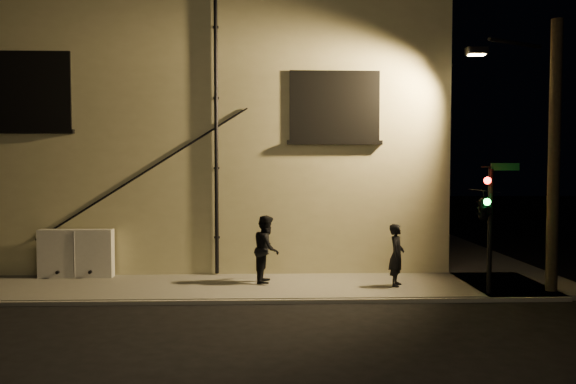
{
  "coord_description": "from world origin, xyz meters",
  "views": [
    {
      "loc": [
        -0.29,
        -13.22,
        3.3
      ],
      "look_at": [
        0.22,
        1.8,
        2.57
      ],
      "focal_mm": 35.0,
      "sensor_mm": 36.0,
      "label": 1
    }
  ],
  "objects_px": {
    "pedestrian_b": "(267,249)",
    "streetlamp_pole": "(549,149)",
    "utility_cabinet": "(76,253)",
    "pedestrian_a": "(397,255)",
    "traffic_signal": "(484,207)"
  },
  "relations": [
    {
      "from": "pedestrian_b",
      "to": "streetlamp_pole",
      "type": "relative_size",
      "value": 0.26
    },
    {
      "from": "utility_cabinet",
      "to": "streetlamp_pole",
      "type": "bearing_deg",
      "value": -9.26
    },
    {
      "from": "pedestrian_a",
      "to": "streetlamp_pole",
      "type": "height_order",
      "value": "streetlamp_pole"
    },
    {
      "from": "utility_cabinet",
      "to": "pedestrian_b",
      "type": "height_order",
      "value": "pedestrian_b"
    },
    {
      "from": "utility_cabinet",
      "to": "pedestrian_b",
      "type": "xyz_separation_m",
      "value": [
        5.39,
        -0.86,
        0.23
      ]
    },
    {
      "from": "pedestrian_b",
      "to": "traffic_signal",
      "type": "height_order",
      "value": "traffic_signal"
    },
    {
      "from": "streetlamp_pole",
      "to": "pedestrian_b",
      "type": "bearing_deg",
      "value": 170.64
    },
    {
      "from": "pedestrian_a",
      "to": "streetlamp_pole",
      "type": "distance_m",
      "value": 4.64
    },
    {
      "from": "traffic_signal",
      "to": "pedestrian_a",
      "type": "bearing_deg",
      "value": 151.02
    },
    {
      "from": "pedestrian_b",
      "to": "traffic_signal",
      "type": "relative_size",
      "value": 0.56
    },
    {
      "from": "pedestrian_a",
      "to": "traffic_signal",
      "type": "distance_m",
      "value": 2.55
    },
    {
      "from": "pedestrian_a",
      "to": "pedestrian_b",
      "type": "xyz_separation_m",
      "value": [
        -3.41,
        0.57,
        0.09
      ]
    },
    {
      "from": "pedestrian_b",
      "to": "pedestrian_a",
      "type": "bearing_deg",
      "value": -93.37
    },
    {
      "from": "utility_cabinet",
      "to": "traffic_signal",
      "type": "distance_m",
      "value": 11.07
    },
    {
      "from": "traffic_signal",
      "to": "streetlamp_pole",
      "type": "relative_size",
      "value": 0.47
    }
  ]
}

